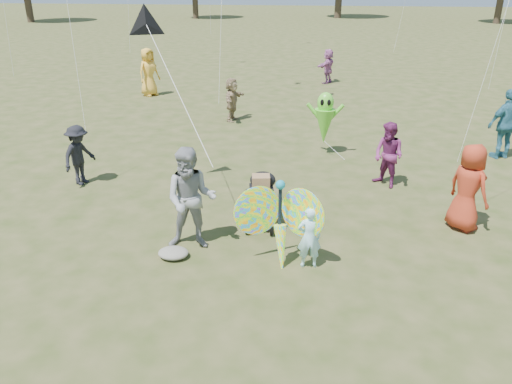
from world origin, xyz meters
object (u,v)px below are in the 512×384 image
crowd_j (328,66)px  crowd_e (388,155)px  crowd_a (468,188)px  crowd_b (79,155)px  crowd_g (149,72)px  adult_man (191,199)px  child_girl (309,237)px  butterfly_kite (280,223)px  alien_kite (325,120)px  jogging_stroller (261,196)px  crowd_d (232,99)px  crowd_c (507,124)px

crowd_j → crowd_e: bearing=31.2°
crowd_a → crowd_b: (-8.45, 1.16, -0.15)m
crowd_g → crowd_a: bearing=-102.8°
adult_man → child_girl: bearing=-17.1°
butterfly_kite → alien_kite: size_ratio=1.00×
butterfly_kite → alien_kite: (0.67, 5.86, 0.20)m
crowd_g → crowd_j: 8.09m
alien_kite → jogging_stroller: bearing=-104.6°
crowd_e → jogging_stroller: size_ratio=1.41×
adult_man → crowd_d: (-0.83, 8.62, -0.22)m
crowd_c → crowd_g: (-11.99, 6.10, 0.01)m
crowd_c → crowd_b: bearing=-4.7°
adult_man → jogging_stroller: size_ratio=1.75×
alien_kite → child_girl: bearing=-91.7°
crowd_a → crowd_c: size_ratio=0.92×
crowd_b → alien_kite: 6.39m
crowd_d → alien_kite: (3.12, -3.12, 0.24)m
crowd_c → crowd_j: (-4.75, 9.71, -0.18)m
crowd_c → crowd_d: size_ratio=1.29×
crowd_a → butterfly_kite: 3.88m
crowd_d → jogging_stroller: bearing=-154.9°
crowd_d → jogging_stroller: (1.96, -7.58, -0.12)m
crowd_c → crowd_e: crowd_c is taller
adult_man → crowd_e: size_ratio=1.24×
crowd_e → alien_kite: bearing=171.3°
crowd_e → butterfly_kite: (-2.17, -3.77, -0.00)m
child_girl → crowd_j: crowd_j is taller
crowd_c → jogging_stroller: crowd_c is taller
crowd_b → alien_kite: (5.68, 2.92, 0.25)m
crowd_b → alien_kite: alien_kite is taller
crowd_b → crowd_e: (7.18, 0.83, 0.05)m
crowd_e → crowd_j: (-1.44, 12.17, -0.00)m
child_girl → crowd_d: (-2.95, 9.02, 0.17)m
butterfly_kite → jogging_stroller: bearing=109.5°
crowd_d → jogging_stroller: crowd_d is taller
crowd_c → crowd_e: 4.13m
crowd_d → crowd_g: size_ratio=0.76×
alien_kite → butterfly_kite: bearing=-96.5°
crowd_e → crowd_g: crowd_g is taller
crowd_g → jogging_stroller: crowd_g is taller
crowd_j → child_girl: bearing=23.6°
crowd_b → butterfly_kite: (5.01, -2.94, 0.05)m
child_girl → crowd_b: 6.26m
child_girl → crowd_g: crowd_g is taller
crowd_d → alien_kite: bearing=-124.3°
alien_kite → adult_man: bearing=-112.6°
child_girl → alien_kite: alien_kite is taller
adult_man → jogging_stroller: adult_man is taller
crowd_e → crowd_j: crowd_e is taller
crowd_a → crowd_j: (-2.71, 14.15, -0.10)m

